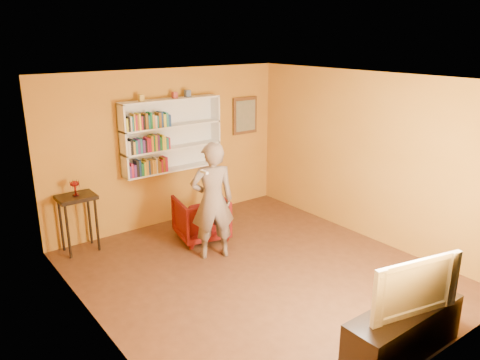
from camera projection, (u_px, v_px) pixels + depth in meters
name	position (u px, v px, depth m)	size (l,w,h in m)	color
room_shell	(259.00, 206.00, 6.31)	(5.30, 5.80, 2.88)	#4E2D19
bookshelf	(170.00, 135.00, 7.98)	(1.80, 0.29, 1.23)	white
books_row_lower	(147.00, 167.00, 7.74)	(0.69, 0.19, 0.27)	#572879
books_row_middle	(147.00, 145.00, 7.64)	(0.75, 0.19, 0.27)	beige
books_row_upper	(147.00, 121.00, 7.54)	(0.79, 0.18, 0.27)	yellow
ornament_left	(141.00, 98.00, 7.43)	(0.08, 0.08, 0.11)	gold
ornament_centre	(175.00, 95.00, 7.78)	(0.08, 0.08, 0.11)	#A13C35
ornament_right	(187.00, 94.00, 7.92)	(0.09, 0.09, 0.12)	#4D5D80
framed_painting	(245.00, 116.00, 8.92)	(0.55, 0.05, 0.70)	#553318
console_table	(77.00, 205.00, 7.11)	(0.55, 0.42, 0.91)	black
ruby_lustre	(75.00, 185.00, 7.01)	(0.15, 0.15, 0.23)	maroon
armchair	(201.00, 218.00, 7.66)	(0.77, 0.79, 0.72)	#4F0508
person	(212.00, 201.00, 6.88)	(0.65, 0.43, 1.78)	#6C5B4F
game_remote	(204.00, 172.00, 6.27)	(0.04, 0.15, 0.04)	silver
tv_cabinet	(403.00, 332.00, 4.89)	(1.48, 0.44, 0.53)	black
television	(409.00, 283.00, 4.72)	(1.07, 0.14, 0.61)	black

